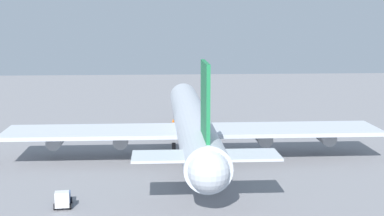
# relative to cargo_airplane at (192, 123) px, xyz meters

# --- Properties ---
(ground_plane) EXTENTS (286.14, 286.14, 0.00)m
(ground_plane) POSITION_rel_cargo_airplane_xyz_m (0.43, 0.00, -6.09)
(ground_plane) COLOR gray
(cargo_airplane) EXTENTS (71.53, 66.74, 19.57)m
(cargo_airplane) POSITION_rel_cargo_airplane_xyz_m (0.00, 0.00, 0.00)
(cargo_airplane) COLOR silver
(cargo_airplane) RESTS_ON ground_plane
(cargo_loader) EXTENTS (4.39, 2.69, 2.51)m
(cargo_loader) POSITION_rel_cargo_airplane_xyz_m (-27.17, 19.29, -4.92)
(cargo_loader) COLOR silver
(cargo_loader) RESTS_ON ground_plane
(safety_cone_nose) EXTENTS (0.59, 0.59, 0.84)m
(safety_cone_nose) POSITION_rel_cargo_airplane_xyz_m (32.62, 2.51, -5.67)
(safety_cone_nose) COLOR orange
(safety_cone_nose) RESTS_ON ground_plane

